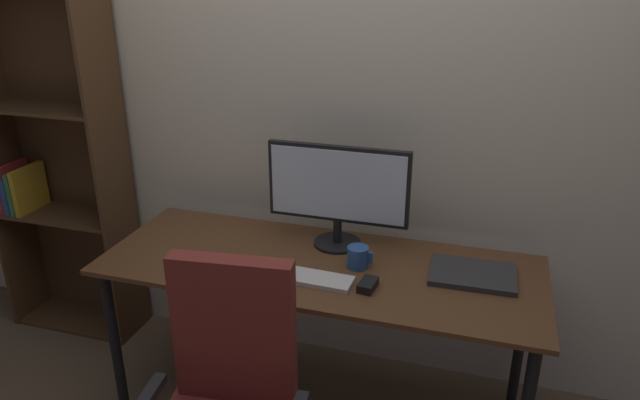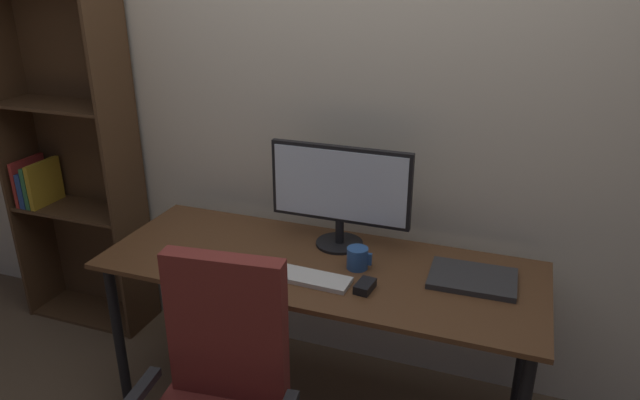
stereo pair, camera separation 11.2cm
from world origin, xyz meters
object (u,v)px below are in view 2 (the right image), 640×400
at_px(coffee_mug, 358,258).
at_px(laptop, 473,278).
at_px(monitor, 340,190).
at_px(mouse, 365,286).
at_px(desk, 319,281).
at_px(keyboard, 312,279).
at_px(bookshelf, 72,159).

height_order(coffee_mug, laptop, coffee_mug).
bearing_deg(monitor, mouse, -57.34).
bearing_deg(desk, keyboard, -80.30).
distance_m(monitor, mouse, 0.44).
xyz_separation_m(monitor, mouse, (0.20, -0.32, -0.24)).
xyz_separation_m(desk, keyboard, (0.02, -0.14, 0.09)).
bearing_deg(keyboard, bookshelf, 165.43).
relative_size(coffee_mug, laptop, 0.31).
xyz_separation_m(coffee_mug, bookshelf, (-1.64, 0.31, 0.12)).
relative_size(laptop, bookshelf, 0.17).
bearing_deg(coffee_mug, desk, -173.74).
bearing_deg(desk, mouse, -30.32).
height_order(monitor, laptop, monitor).
bearing_deg(monitor, keyboard, -90.10).
height_order(mouse, bookshelf, bookshelf).
height_order(desk, mouse, mouse).
height_order(keyboard, bookshelf, bookshelf).
bearing_deg(keyboard, laptop, 22.25).
distance_m(keyboard, laptop, 0.60).
relative_size(desk, bookshelf, 0.95).
bearing_deg(laptop, monitor, 166.90).
bearing_deg(keyboard, desk, 102.16).
height_order(desk, coffee_mug, coffee_mug).
distance_m(monitor, coffee_mug, 0.30).
xyz_separation_m(coffee_mug, laptop, (0.44, 0.05, -0.03)).
bearing_deg(monitor, bookshelf, 174.62).
xyz_separation_m(keyboard, laptop, (0.57, 0.20, 0.00)).
height_order(desk, bookshelf, bookshelf).
bearing_deg(keyboard, coffee_mug, 51.88).
bearing_deg(laptop, desk, -174.88).
distance_m(keyboard, coffee_mug, 0.20).
relative_size(keyboard, coffee_mug, 2.92).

